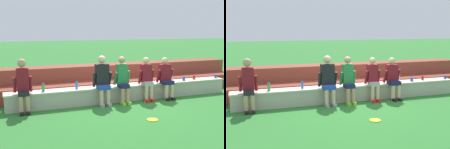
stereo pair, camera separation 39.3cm
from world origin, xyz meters
TOP-DOWN VIEW (x-y plane):
  - ground_plane at (0.00, 0.00)m, footprint 80.00×80.00m
  - stone_seating_wall at (0.00, 0.24)m, footprint 7.09×0.52m
  - brick_bleachers at (0.00, 1.56)m, footprint 9.60×1.51m
  - person_far_left at (-3.04, 0.01)m, footprint 0.48×0.53m
  - person_left_of_center at (-0.85, -0.02)m, footprint 0.56×0.52m
  - person_center at (-0.23, -0.04)m, footprint 0.48×0.52m
  - person_right_of_center at (0.57, -0.03)m, footprint 0.49×0.48m
  - person_far_right at (1.24, -0.03)m, footprint 0.53×0.55m
  - water_bottle_near_left at (1.63, 0.26)m, footprint 0.06×0.06m
  - water_bottle_center_gap at (-1.55, 0.25)m, footprint 0.07×0.07m
  - water_bottle_near_right at (-2.49, 0.23)m, footprint 0.08×0.08m
  - plastic_cup_middle at (3.40, 0.22)m, footprint 0.08×0.08m
  - plastic_cup_left_end at (2.54, 0.27)m, footprint 0.08×0.08m
  - plastic_cup_right_end at (2.07, 0.20)m, footprint 0.09×0.09m
  - frisbee at (-0.22, -1.80)m, footprint 0.28×0.28m

SIDE VIEW (x-z plane):
  - ground_plane at x=0.00m, z-range 0.00..0.00m
  - frisbee at x=-0.22m, z-range 0.00..0.02m
  - stone_seating_wall at x=0.00m, z-range 0.02..0.49m
  - brick_bleachers at x=0.00m, z-range -0.08..0.85m
  - plastic_cup_middle at x=3.40m, z-range 0.48..0.59m
  - plastic_cup_right_end at x=2.07m, z-range 0.48..0.60m
  - plastic_cup_left_end at x=2.54m, z-range 0.48..0.60m
  - water_bottle_center_gap at x=-1.55m, z-range 0.47..0.69m
  - water_bottle_near_right at x=-2.49m, z-range 0.47..0.70m
  - water_bottle_near_left at x=1.63m, z-range 0.47..0.72m
  - person_far_right at x=1.24m, z-range 0.03..1.33m
  - person_right_of_center at x=0.57m, z-range 0.03..1.35m
  - person_center at x=-0.23m, z-range 0.03..1.40m
  - person_far_left at x=-3.04m, z-range 0.04..1.45m
  - person_left_of_center at x=-0.85m, z-range 0.05..1.47m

